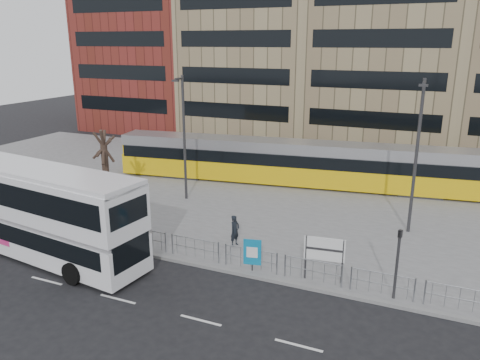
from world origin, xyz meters
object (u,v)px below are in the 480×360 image
at_px(traffic_light_east, 398,255).
at_px(lamp_post_east, 417,152).
at_px(traffic_light_west, 49,197).
at_px(bare_tree, 102,127).
at_px(tram, 296,163).
at_px(station_sign, 324,251).
at_px(double_decker_bus, 43,210).
at_px(ad_panel, 252,253).
at_px(lamp_post_west, 184,134).
at_px(pedestrian, 235,231).

height_order(traffic_light_east, lamp_post_east, lamp_post_east).
height_order(traffic_light_west, traffic_light_east, same).
bearing_deg(bare_tree, tram, 42.44).
bearing_deg(traffic_light_east, traffic_light_west, -163.31).
relative_size(traffic_light_west, lamp_post_east, 0.36).
relative_size(station_sign, bare_tree, 0.30).
bearing_deg(station_sign, traffic_light_west, 174.18).
distance_m(tram, bare_tree, 14.21).
relative_size(traffic_light_west, bare_tree, 0.45).
height_order(double_decker_bus, traffic_light_west, double_decker_bus).
relative_size(ad_panel, lamp_post_west, 0.19).
bearing_deg(pedestrian, traffic_light_east, -89.39).
bearing_deg(station_sign, lamp_post_west, 139.53).
xyz_separation_m(station_sign, pedestrian, (-5.22, 1.91, -0.61)).
bearing_deg(bare_tree, traffic_light_east, -14.86).
bearing_deg(pedestrian, ad_panel, -124.60).
height_order(double_decker_bus, lamp_post_east, lamp_post_east).
xyz_separation_m(ad_panel, traffic_light_east, (6.41, 0.08, 1.05)).
distance_m(station_sign, ad_panel, 3.36).
relative_size(traffic_light_west, lamp_post_west, 0.37).
relative_size(double_decker_bus, traffic_light_west, 3.83).
bearing_deg(lamp_post_east, lamp_post_west, 179.72).
height_order(lamp_post_west, bare_tree, lamp_post_west).
height_order(tram, traffic_light_east, tram).
bearing_deg(tram, lamp_post_west, -140.27).
distance_m(tram, lamp_post_west, 9.15).
distance_m(double_decker_bus, ad_panel, 10.65).
distance_m(pedestrian, bare_tree, 11.71).
distance_m(traffic_light_east, lamp_post_east, 8.26).
bearing_deg(pedestrian, lamp_post_west, 63.16).
relative_size(double_decker_bus, station_sign, 5.68).
bearing_deg(double_decker_bus, bare_tree, 113.13).
bearing_deg(tram, bare_tree, -145.41).
relative_size(tram, ad_panel, 17.53).
height_order(station_sign, traffic_light_west, traffic_light_west).
bearing_deg(ad_panel, traffic_light_west, 168.04).
xyz_separation_m(traffic_light_west, traffic_light_east, (18.81, 0.00, 0.00)).
xyz_separation_m(traffic_light_west, lamp_post_east, (18.80, 7.81, 2.69)).
bearing_deg(ad_panel, double_decker_bus, -178.33).
bearing_deg(lamp_post_west, bare_tree, -146.19).
height_order(pedestrian, lamp_post_east, lamp_post_east).
bearing_deg(ad_panel, traffic_light_east, -10.89).
height_order(double_decker_bus, station_sign, double_decker_bus).
bearing_deg(bare_tree, lamp_post_west, 33.81).
distance_m(ad_panel, lamp_post_east, 10.82).
distance_m(double_decker_bus, traffic_light_west, 3.31).
distance_m(tram, traffic_light_east, 16.73).
bearing_deg(traffic_light_west, station_sign, 21.46).
relative_size(station_sign, lamp_post_west, 0.25).
relative_size(traffic_light_east, lamp_post_east, 0.36).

